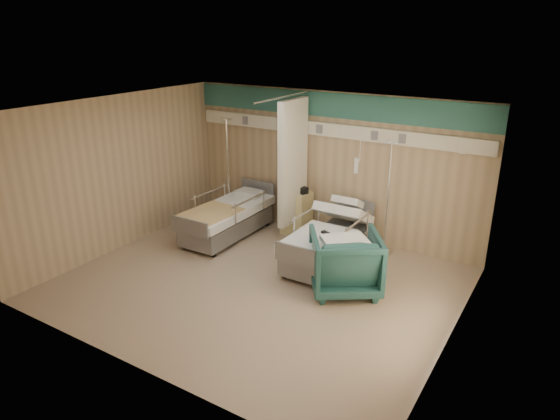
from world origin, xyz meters
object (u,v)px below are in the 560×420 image
at_px(bed_right, 328,246).
at_px(iv_stand_right, 385,231).
at_px(iv_stand_left, 229,201).
at_px(bedside_cabinet, 297,213).
at_px(bed_left, 227,222).
at_px(visitor_armchair, 345,262).

distance_m(bed_right, iv_stand_right, 1.16).
xyz_separation_m(bed_right, iv_stand_left, (-2.68, 0.70, 0.13)).
distance_m(bed_right, bedside_cabinet, 1.46).
relative_size(bedside_cabinet, iv_stand_left, 0.39).
bearing_deg(bed_right, iv_stand_left, 165.28).
height_order(bed_left, bedside_cabinet, bedside_cabinet).
height_order(iv_stand_right, iv_stand_left, iv_stand_left).
xyz_separation_m(bedside_cabinet, iv_stand_right, (1.83, 0.03, -0.00)).
relative_size(bed_left, iv_stand_right, 1.05).
xyz_separation_m(bed_right, iv_stand_right, (0.68, 0.93, 0.11)).
xyz_separation_m(bed_right, bedside_cabinet, (-1.15, 0.90, 0.11)).
distance_m(iv_stand_right, iv_stand_left, 3.37).
height_order(bedside_cabinet, visitor_armchair, visitor_armchair).
bearing_deg(bed_left, bed_right, 0.00).
bearing_deg(iv_stand_right, bed_left, -162.06).
bearing_deg(bedside_cabinet, visitor_armchair, -42.06).
bearing_deg(iv_stand_left, bedside_cabinet, 7.29).
relative_size(bed_right, bed_left, 1.00).
relative_size(iv_stand_right, iv_stand_left, 0.94).
bearing_deg(visitor_armchair, iv_stand_left, -57.55).
bearing_deg(iv_stand_right, bedside_cabinet, -178.96).
bearing_deg(iv_stand_right, iv_stand_left, -176.10).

